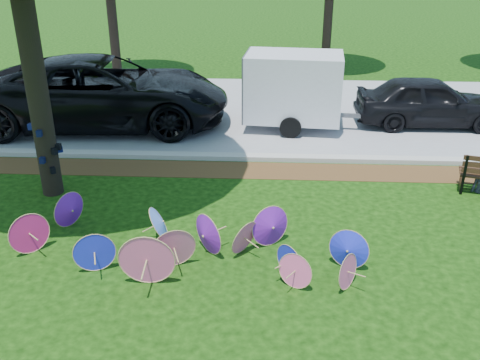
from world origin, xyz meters
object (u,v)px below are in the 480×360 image
object	(u,v)px
dark_pickup	(429,101)
cargo_trailer	(294,87)
black_van	(104,92)
parasol_pile	(188,242)

from	to	relation	value
dark_pickup	cargo_trailer	bearing A→B (deg)	95.95
black_van	parasol_pile	bearing A→B (deg)	-157.92
parasol_pile	black_van	world-z (taller)	black_van
dark_pickup	parasol_pile	bearing A→B (deg)	140.74
black_van	dark_pickup	bearing A→B (deg)	-90.80
black_van	dark_pickup	world-z (taller)	black_van
parasol_pile	cargo_trailer	size ratio (longest dim) A/B	2.36
parasol_pile	black_van	bearing A→B (deg)	115.83
parasol_pile	dark_pickup	bearing A→B (deg)	51.34
dark_pickup	black_van	bearing A→B (deg)	92.34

